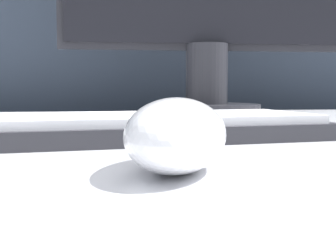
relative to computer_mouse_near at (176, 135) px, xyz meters
name	(u,v)px	position (x,y,z in m)	size (l,w,h in m)	color
partition_panel	(124,153)	(0.01, 0.85, -0.13)	(5.00, 0.03, 1.22)	#333D4C
computer_mouse_near	(176,135)	(0.00, 0.00, 0.00)	(0.09, 0.13, 0.04)	white
keyboard	(122,127)	(-0.03, 0.18, -0.01)	(0.42, 0.21, 0.02)	#28282D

